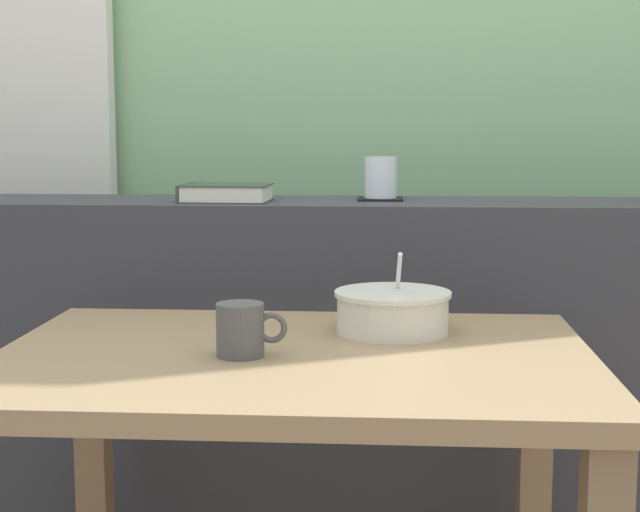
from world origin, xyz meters
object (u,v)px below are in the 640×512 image
Objects in this scene: coaster_square at (380,199)px; soup_bowl at (393,312)px; juice_glass at (381,179)px; closed_book at (225,193)px; breakfast_table at (296,423)px; ceramic_mug at (242,330)px.

soup_bowl is at bearing -86.90° from coaster_square.
juice_glass reaches higher than soup_bowl.
juice_glass reaches higher than closed_book.
breakfast_table is 0.74m from coaster_square.
closed_book is 1.74× the size of ceramic_mug.
coaster_square is at bearing 0.00° from juice_glass.
soup_bowl is 1.82× the size of ceramic_mug.
coaster_square is at bearing 11.24° from closed_book.
coaster_square is at bearing 72.97° from ceramic_mug.
coaster_square is 0.49× the size of soup_bowl.
breakfast_table is 0.71m from closed_book.
closed_book is 0.66m from ceramic_mug.
juice_glass reaches higher than coaster_square.
coaster_square is 0.04m from juice_glass.
soup_bowl is (0.37, -0.43, -0.18)m from closed_book.
coaster_square is 0.35m from closed_book.
juice_glass is (0.13, 0.66, 0.36)m from breakfast_table.
ceramic_mug is at bearing -78.36° from closed_book.
juice_glass is (0.00, 0.00, 0.04)m from coaster_square.
soup_bowl is at bearing -86.90° from juice_glass.
coaster_square is 1.08× the size of juice_glass.
coaster_square is 0.74m from ceramic_mug.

